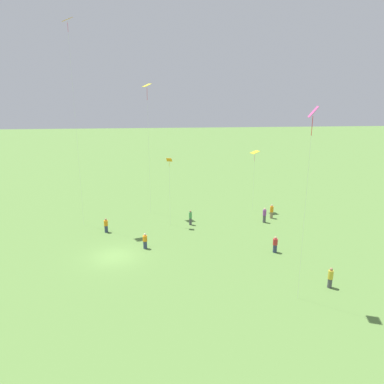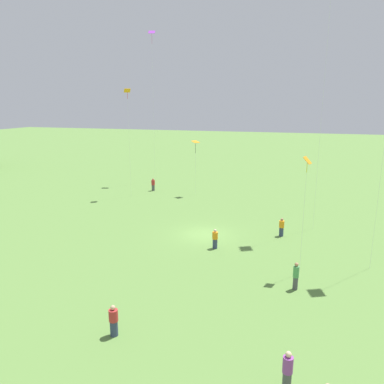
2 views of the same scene
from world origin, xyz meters
name	(u,v)px [view 1 (image 1 of 2)]	position (x,y,z in m)	size (l,w,h in m)	color
ground_plane	(115,256)	(0.00, 0.00, 0.00)	(240.00, 240.00, 0.00)	#5B843D
person_0	(106,225)	(1.57, -6.32, 0.78)	(0.49, 0.49, 1.60)	#333D5B
person_1	(330,278)	(-17.49, 7.25, 0.84)	(0.48, 0.48, 1.70)	#4C4C51
person_2	(145,241)	(-2.79, -1.59, 0.77)	(0.48, 0.48, 1.58)	#333D5B
person_3	(275,245)	(-15.19, 0.41, 0.79)	(0.61, 0.61, 1.61)	#333D5B
person_4	(190,217)	(-7.78, -7.83, 0.88)	(0.49, 0.49, 1.75)	#4C4C51
person_6	(272,211)	(-17.73, -9.21, 0.85)	(0.58, 0.58, 1.72)	#847056
person_7	(264,215)	(-16.46, -7.83, 0.89)	(0.56, 0.56, 1.79)	#4C4C51
kite_1	(312,122)	(-14.43, 8.54, 13.03)	(0.79, 1.02, 14.03)	#E54C99
kite_3	(68,34)	(4.47, -8.92, 20.49)	(1.24, 1.27, 22.02)	orange
kite_4	(255,154)	(-16.23, -12.55, 7.35)	(1.14, 1.17, 7.71)	yellow
kite_6	(147,92)	(-3.14, -12.62, 14.75)	(1.19, 1.21, 15.72)	yellow
kite_7	(169,164)	(-5.46, -8.02, 7.17)	(0.70, 0.58, 7.82)	orange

